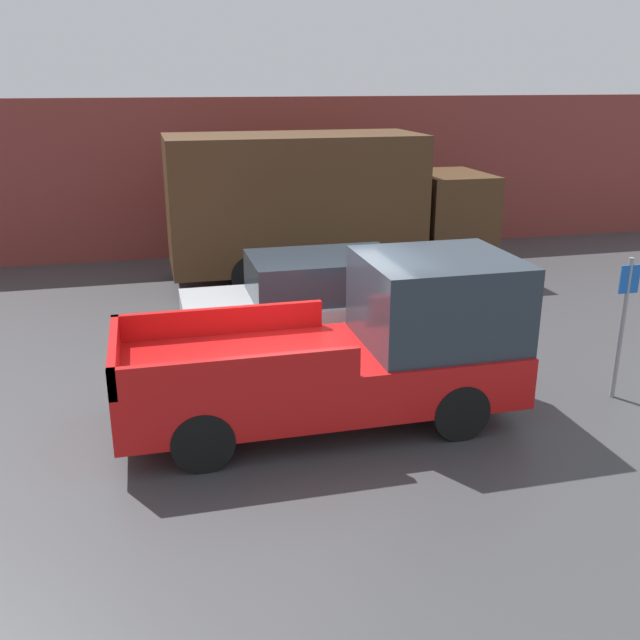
# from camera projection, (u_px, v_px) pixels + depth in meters

# --- Properties ---
(ground_plane) EXTENTS (60.00, 60.00, 0.00)m
(ground_plane) POSITION_uv_depth(u_px,v_px,m) (316.00, 401.00, 10.26)
(ground_plane) COLOR #3D3D3F
(building_wall) EXTENTS (28.00, 0.15, 3.96)m
(building_wall) POSITION_uv_depth(u_px,v_px,m) (230.00, 178.00, 18.18)
(building_wall) COLOR brown
(building_wall) RESTS_ON ground
(pickup_truck) EXTENTS (5.25, 2.01, 2.19)m
(pickup_truck) POSITION_uv_depth(u_px,v_px,m) (358.00, 348.00, 9.46)
(pickup_truck) COLOR red
(pickup_truck) RESTS_ON ground
(car) EXTENTS (4.59, 1.91, 1.53)m
(car) POSITION_uv_depth(u_px,v_px,m) (318.00, 298.00, 12.41)
(car) COLOR #B7BABF
(car) RESTS_ON ground
(delivery_truck) EXTENTS (7.24, 2.34, 3.27)m
(delivery_truck) POSITION_uv_depth(u_px,v_px,m) (320.00, 204.00, 15.86)
(delivery_truck) COLOR #472D19
(delivery_truck) RESTS_ON ground
(parking_sign) EXTENTS (0.30, 0.07, 2.08)m
(parking_sign) POSITION_uv_depth(u_px,v_px,m) (623.00, 320.00, 10.01)
(parking_sign) COLOR gray
(parking_sign) RESTS_ON ground
(newspaper_box) EXTENTS (0.45, 0.40, 1.05)m
(newspaper_box) POSITION_uv_depth(u_px,v_px,m) (317.00, 232.00, 18.86)
(newspaper_box) COLOR gold
(newspaper_box) RESTS_ON ground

